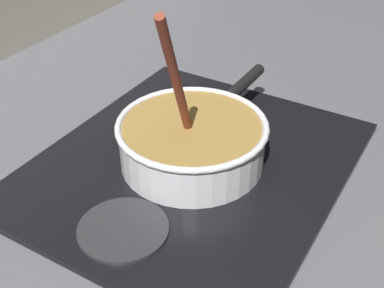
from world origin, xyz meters
The scene contains 5 objects.
ground centered at (0.00, 0.00, -0.02)m, with size 2.40×1.60×0.04m, color #4C4C51.
hob_plate centered at (0.02, 0.18, 0.01)m, with size 0.56×0.48×0.01m, color black.
burner_ring centered at (0.02, 0.18, 0.02)m, with size 0.19×0.19×0.01m, color #592D0C.
spare_burner centered at (-0.17, 0.18, 0.01)m, with size 0.13×0.13×0.01m, color #262628.
cooking_pan centered at (0.02, 0.18, 0.05)m, with size 0.39×0.25×0.30m.
Camera 1 is at (-0.58, -0.18, 0.53)m, focal length 47.89 mm.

